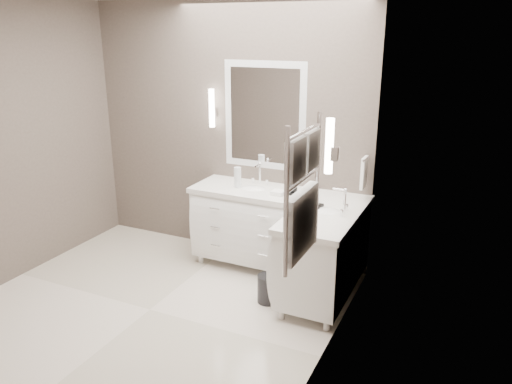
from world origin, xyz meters
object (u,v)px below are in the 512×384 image
at_px(waste_bin, 268,289).
at_px(vanity_right, 325,248).
at_px(towel_ladder, 302,200).
at_px(vanity_back, 254,222).

bearing_deg(waste_bin, vanity_right, 37.38).
bearing_deg(vanity_right, waste_bin, -142.62).
height_order(vanity_right, towel_ladder, towel_ladder).
relative_size(vanity_back, vanity_right, 1.00).
relative_size(vanity_right, towel_ladder, 1.38).
height_order(towel_ladder, waste_bin, towel_ladder).
xyz_separation_m(vanity_back, towel_ladder, (1.10, -1.63, 0.91)).
height_order(vanity_back, towel_ladder, towel_ladder).
bearing_deg(towel_ladder, waste_bin, 123.70).
height_order(vanity_back, waste_bin, vanity_back).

